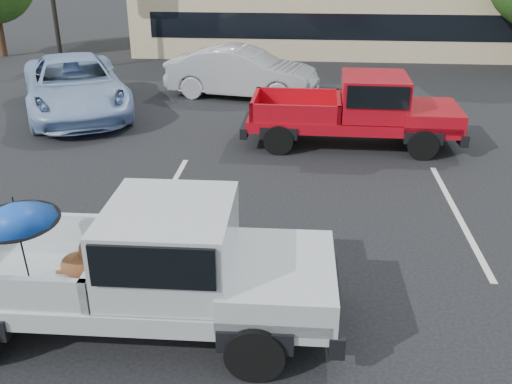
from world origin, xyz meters
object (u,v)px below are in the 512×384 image
Objects in this scene: silver_pickup at (154,262)px; silver_sedan at (242,72)px; red_pickup at (366,108)px; blue_suv at (75,86)px.

silver_sedan is (-0.19, 12.75, -0.21)m from silver_pickup.
silver_pickup reaches higher than silver_sedan.
blue_suv is (-8.67, 2.26, -0.15)m from red_pickup.
red_pickup is at bearing -40.44° from blue_suv.
blue_suv reaches higher than silver_sedan.
red_pickup is 6.03m from silver_sedan.
red_pickup reaches higher than blue_suv.
silver_pickup is 8.79m from red_pickup.
silver_pickup is 1.01× the size of red_pickup.
silver_pickup is at bearing -168.70° from silver_sedan.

